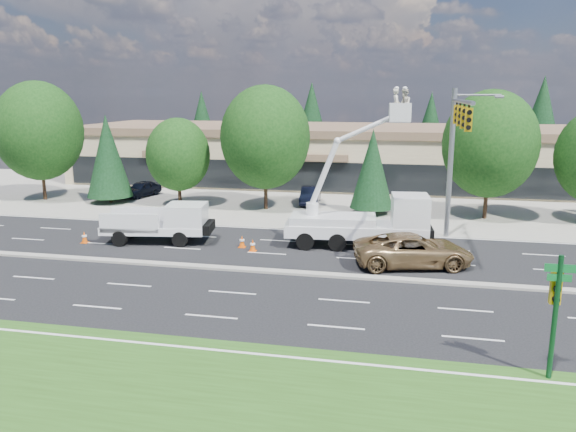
% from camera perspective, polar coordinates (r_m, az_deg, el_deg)
% --- Properties ---
extents(ground, '(140.00, 140.00, 0.00)m').
position_cam_1_polar(ground, '(28.29, -3.74, -5.59)').
color(ground, black).
rests_on(ground, ground).
extents(concrete_apron, '(140.00, 22.00, 0.01)m').
position_cam_1_polar(concrete_apron, '(47.29, 2.74, 1.77)').
color(concrete_apron, gray).
rests_on(concrete_apron, ground).
extents(grass_verge, '(140.00, 10.00, 0.01)m').
position_cam_1_polar(grass_verge, '(17.20, -16.03, -18.61)').
color(grass_verge, '#254914').
rests_on(grass_verge, ground).
extents(road_median, '(120.00, 0.55, 0.12)m').
position_cam_1_polar(road_median, '(28.27, -3.74, -5.48)').
color(road_median, gray).
rests_on(road_median, ground).
extents(strip_mall, '(50.40, 15.40, 5.50)m').
position_cam_1_polar(strip_mall, '(56.65, 4.39, 6.41)').
color(strip_mall, tan).
rests_on(strip_mall, ground).
extents(tree_front_a, '(7.00, 7.00, 9.71)m').
position_cam_1_polar(tree_front_a, '(50.40, -23.99, 7.90)').
color(tree_front_a, '#332114').
rests_on(tree_front_a, ground).
extents(tree_front_b, '(3.59, 3.59, 7.08)m').
position_cam_1_polar(tree_front_b, '(47.33, -17.84, 5.84)').
color(tree_front_b, '#332114').
rests_on(tree_front_b, ground).
extents(tree_front_c, '(4.95, 4.95, 6.87)m').
position_cam_1_polar(tree_front_c, '(44.66, -11.10, 6.14)').
color(tree_front_c, '#332114').
rests_on(tree_front_c, ground).
extents(tree_front_d, '(6.73, 6.73, 9.34)m').
position_cam_1_polar(tree_front_d, '(42.30, -2.32, 7.99)').
color(tree_front_d, '#332114').
rests_on(tree_front_d, ground).
extents(tree_front_e, '(3.15, 3.15, 6.21)m').
position_cam_1_polar(tree_front_e, '(41.32, 8.56, 4.77)').
color(tree_front_e, '#332114').
rests_on(tree_front_e, ground).
extents(tree_front_f, '(6.49, 6.49, 9.00)m').
position_cam_1_polar(tree_front_f, '(41.44, 19.84, 6.89)').
color(tree_front_f, '#332114').
rests_on(tree_front_f, ground).
extents(tree_back_a, '(4.55, 4.55, 8.97)m').
position_cam_1_polar(tree_back_a, '(72.56, -8.71, 9.19)').
color(tree_back_a, '#332114').
rests_on(tree_back_a, ground).
extents(tree_back_b, '(5.08, 5.08, 10.02)m').
position_cam_1_polar(tree_back_b, '(68.91, 2.41, 9.62)').
color(tree_back_b, '#332114').
rests_on(tree_back_b, ground).
extents(tree_back_c, '(4.48, 4.48, 8.84)m').
position_cam_1_polar(tree_back_c, '(68.07, 14.25, 8.69)').
color(tree_back_c, '#332114').
rests_on(tree_back_c, ground).
extents(tree_back_d, '(5.39, 5.39, 10.63)m').
position_cam_1_polar(tree_back_d, '(69.54, 24.33, 8.84)').
color(tree_back_d, '#332114').
rests_on(tree_back_d, ground).
extents(signal_mast, '(2.76, 10.16, 9.00)m').
position_cam_1_polar(signal_mast, '(33.16, 16.65, 7.27)').
color(signal_mast, gray).
rests_on(signal_mast, ground).
extents(street_sign_pole, '(0.90, 0.44, 4.00)m').
position_cam_1_polar(street_sign_pole, '(19.18, 25.53, -8.00)').
color(street_sign_pole, '#0B3218').
rests_on(street_sign_pole, ground).
extents(utility_pickup, '(6.35, 3.16, 2.33)m').
position_cam_1_polar(utility_pickup, '(34.13, -12.62, -1.05)').
color(utility_pickup, silver).
rests_on(utility_pickup, ground).
extents(bucket_truck, '(8.26, 3.20, 9.06)m').
position_cam_1_polar(bucket_truck, '(32.43, 8.26, 0.21)').
color(bucket_truck, silver).
rests_on(bucket_truck, ground).
extents(traffic_cone_a, '(0.40, 0.40, 0.70)m').
position_cam_1_polar(traffic_cone_a, '(35.44, -19.98, -2.04)').
color(traffic_cone_a, '#DF4F07').
rests_on(traffic_cone_a, ground).
extents(traffic_cone_b, '(0.40, 0.40, 0.70)m').
position_cam_1_polar(traffic_cone_b, '(32.47, -4.70, -2.60)').
color(traffic_cone_b, '#DF4F07').
rests_on(traffic_cone_b, ground).
extents(traffic_cone_c, '(0.40, 0.40, 0.70)m').
position_cam_1_polar(traffic_cone_c, '(31.63, -3.61, -3.00)').
color(traffic_cone_c, '#DF4F07').
rests_on(traffic_cone_c, ground).
extents(traffic_cone_d, '(0.40, 0.40, 0.70)m').
position_cam_1_polar(traffic_cone_d, '(30.63, 12.41, -3.78)').
color(traffic_cone_d, '#DF4F07').
rests_on(traffic_cone_d, ground).
extents(minivan, '(6.52, 4.11, 1.68)m').
position_cam_1_polar(minivan, '(29.52, 12.60, -3.40)').
color(minivan, olive).
rests_on(minivan, ground).
extents(parked_car_west, '(2.50, 4.21, 1.34)m').
position_cam_1_polar(parked_car_west, '(49.75, -14.66, 2.69)').
color(parked_car_west, black).
rests_on(parked_car_west, ground).
extents(parked_car_east, '(1.78, 4.24, 1.36)m').
position_cam_1_polar(parked_car_east, '(44.94, 2.29, 2.09)').
color(parked_car_east, black).
rests_on(parked_car_east, ground).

